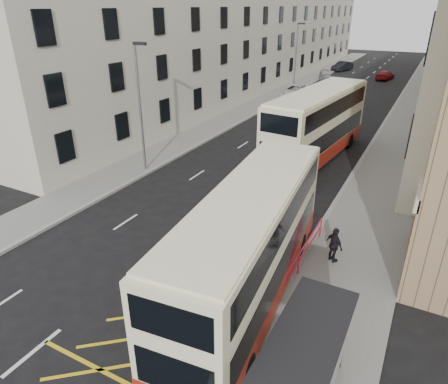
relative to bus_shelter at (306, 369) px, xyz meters
The scene contains 19 objects.
ground 8.62m from the bus_shelter, behind, with size 200.00×200.00×0.00m, color black.
pavement_right 30.46m from the bus_shelter, 90.65° to the left, with size 4.00×120.00×0.15m, color slate.
pavement_left 34.34m from the bus_shelter, 117.53° to the left, with size 3.00×120.00×0.15m, color slate.
kerb_right 30.55m from the bus_shelter, 94.41° to the left, with size 0.25×120.00×0.15m, color gray.
kerb_left 33.67m from the bus_shelter, 115.26° to the left, with size 0.25×120.00×0.15m, color gray.
road_markings 46.20m from the bus_shelter, 100.42° to the left, with size 10.00×110.00×0.01m, color silver, non-canonical shape.
terrace_left 50.98m from the bus_shelter, 115.38° to the left, with size 9.18×79.00×13.25m.
bus_shelter is the anchor object (origin of this frame).
guard_railing 6.61m from the bus_shelter, 108.82° to the left, with size 0.06×6.56×1.01m.
street_lamp_near 19.38m from the bus_shelter, 139.86° to the left, with size 0.93×0.18×8.00m.
street_lamp_far 44.94m from the bus_shelter, 109.12° to the left, with size 0.93×0.18×8.00m.
double_decker_front 5.26m from the bus_shelter, 129.51° to the left, with size 3.65×11.45×4.49m.
double_decker_rear 20.71m from the bus_shelter, 105.33° to the left, with size 4.06×12.45×4.88m.
pedestrian_mid 1.13m from the bus_shelter, 108.72° to the left, with size 0.93×0.72×1.91m, color black.
pedestrian_far 7.86m from the bus_shelter, 97.95° to the left, with size 0.94×0.39×1.60m, color black.
white_van 41.63m from the bus_shelter, 108.99° to the left, with size 2.41×5.23×1.45m, color silver.
car_silver 54.83m from the bus_shelter, 104.31° to the left, with size 1.80×4.48×1.53m, color #A1A4A8.
car_dark 64.86m from the bus_shelter, 101.97° to the left, with size 1.59×4.55×1.50m, color black.
car_red 57.96m from the bus_shelter, 95.81° to the left, with size 1.81×4.45×1.29m, color maroon.
Camera 1 is at (9.81, -7.41, 10.10)m, focal length 32.00 mm.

